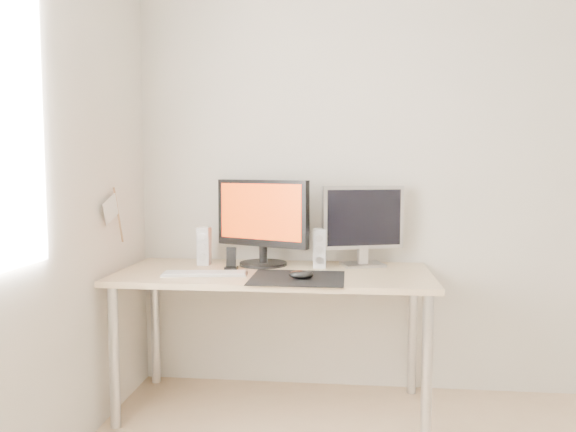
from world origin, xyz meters
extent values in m
plane|color=white|center=(0.00, 1.75, 1.25)|extent=(3.50, 0.00, 3.50)
cube|color=black|center=(-0.79, 1.21, 0.73)|extent=(0.45, 0.40, 0.00)
ellipsoid|color=black|center=(-0.77, 1.18, 0.75)|extent=(0.12, 0.07, 0.04)
cube|color=#D1B587|center=(-0.93, 1.38, 0.71)|extent=(1.60, 0.70, 0.03)
cylinder|color=silver|center=(-1.67, 1.09, 0.35)|extent=(0.05, 0.05, 0.70)
cylinder|color=silver|center=(-0.19, 1.09, 0.35)|extent=(0.05, 0.05, 0.70)
cylinder|color=silver|center=(-1.67, 1.67, 0.35)|extent=(0.05, 0.05, 0.70)
cylinder|color=silver|center=(-0.19, 1.67, 0.35)|extent=(0.05, 0.05, 0.70)
cylinder|color=black|center=(-1.01, 1.56, 0.74)|extent=(0.34, 0.34, 0.02)
cylinder|color=black|center=(-1.01, 1.56, 0.81)|extent=(0.05, 0.05, 0.12)
cube|color=black|center=(-1.01, 1.55, 1.02)|extent=(0.52, 0.25, 0.36)
cube|color=red|center=(-1.02, 1.52, 1.03)|extent=(0.46, 0.20, 0.30)
cube|color=#AAAAAD|center=(-0.47, 1.59, 0.74)|extent=(0.26, 0.22, 0.01)
cube|color=silver|center=(-0.47, 1.59, 0.80)|extent=(0.06, 0.05, 0.10)
cube|color=#ACACAF|center=(-0.47, 1.59, 0.99)|extent=(0.44, 0.18, 0.34)
cube|color=black|center=(-0.47, 1.57, 0.99)|extent=(0.39, 0.13, 0.30)
cube|color=silver|center=(-1.34, 1.54, 0.83)|extent=(0.07, 0.08, 0.21)
cylinder|color=silver|center=(-1.34, 1.50, 0.78)|extent=(0.04, 0.01, 0.04)
cylinder|color=silver|center=(-1.34, 1.50, 0.83)|extent=(0.04, 0.01, 0.04)
cylinder|color=#B3B2B5|center=(-1.34, 1.50, 0.89)|extent=(0.04, 0.01, 0.04)
cube|color=white|center=(-0.70, 1.52, 0.83)|extent=(0.07, 0.08, 0.21)
cylinder|color=silver|center=(-0.70, 1.48, 0.78)|extent=(0.04, 0.01, 0.04)
cylinder|color=silver|center=(-0.70, 1.48, 0.83)|extent=(0.04, 0.01, 0.04)
cylinder|color=silver|center=(-0.70, 1.48, 0.89)|extent=(0.04, 0.01, 0.04)
cube|color=silver|center=(-1.26, 1.25, 0.73)|extent=(0.43, 0.17, 0.01)
cube|color=white|center=(-1.26, 1.25, 0.74)|extent=(0.41, 0.15, 0.01)
cube|color=black|center=(-1.16, 1.42, 0.74)|extent=(0.07, 0.06, 0.01)
cube|color=black|center=(-1.16, 1.42, 0.80)|extent=(0.05, 0.02, 0.10)
cylinder|color=#A57F54|center=(-1.72, 1.30, 1.02)|extent=(0.01, 0.10, 0.29)
cube|color=white|center=(-1.72, 1.21, 1.06)|extent=(0.00, 0.19, 0.15)
camera|label=1|loc=(-0.55, -1.44, 1.26)|focal=35.00mm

